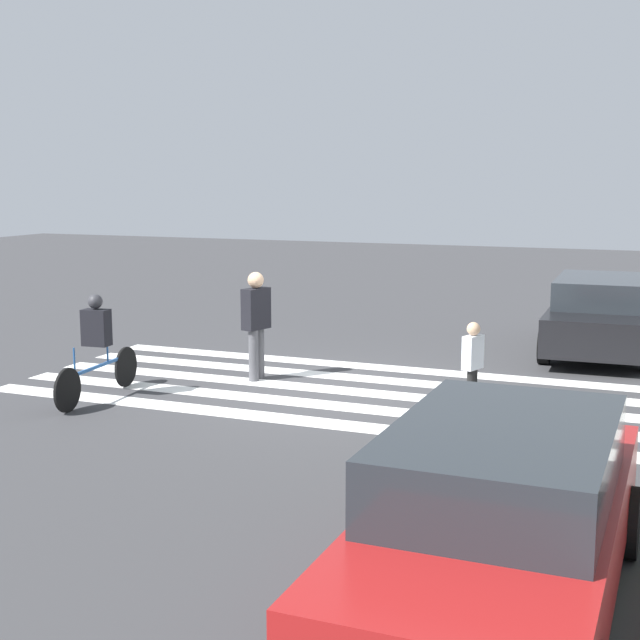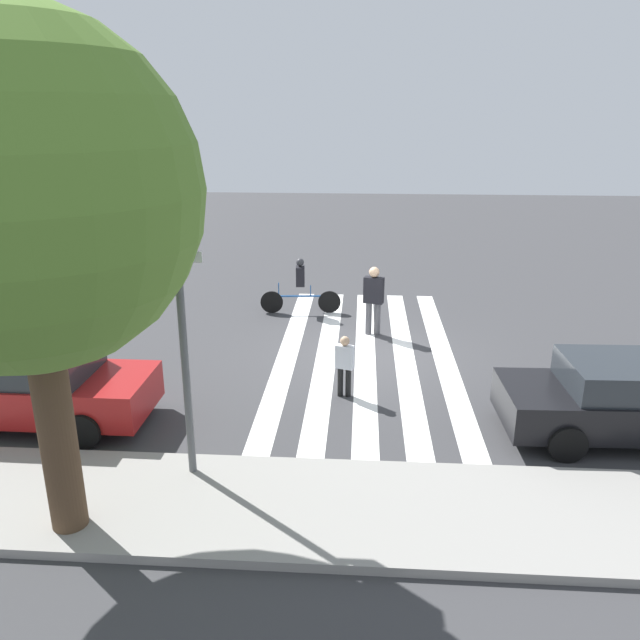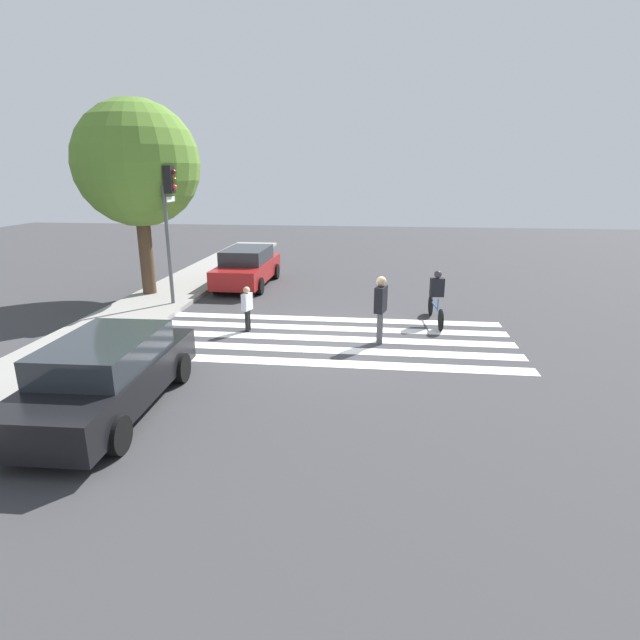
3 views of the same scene
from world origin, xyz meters
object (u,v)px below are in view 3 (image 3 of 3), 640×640
street_tree (137,164)px  car_parked_far_curb (107,374)px  traffic_light (169,206)px  cyclist_mid_street (437,295)px  pedestrian_adult_yellow_jacket (381,306)px  pedestrian_adult_tall_backpack (247,306)px  car_parked_silver_sedan (247,267)px

street_tree → car_parked_far_curb: 10.16m
traffic_light → cyclist_mid_street: size_ratio=2.08×
traffic_light → pedestrian_adult_yellow_jacket: (-2.91, -6.78, -2.32)m
pedestrian_adult_tall_backpack → car_parked_far_curb: (-5.18, 1.33, 0.01)m
car_parked_far_curb → car_parked_silver_sedan: 11.04m
car_parked_silver_sedan → street_tree: bearing=126.3°
car_parked_far_curb → pedestrian_adult_yellow_jacket: bearing=-49.6°
traffic_light → pedestrian_adult_tall_backpack: size_ratio=3.69×
pedestrian_adult_tall_backpack → car_parked_silver_sedan: bearing=32.7°
traffic_light → car_parked_silver_sedan: size_ratio=1.02×
car_parked_far_curb → cyclist_mid_street: bearing=-47.1°
cyclist_mid_street → pedestrian_adult_yellow_jacket: bearing=136.4°
pedestrian_adult_yellow_jacket → cyclist_mid_street: size_ratio=0.78×
pedestrian_adult_tall_backpack → cyclist_mid_street: 5.59m
pedestrian_adult_tall_backpack → car_parked_silver_sedan: size_ratio=0.28×
pedestrian_adult_yellow_jacket → cyclist_mid_street: (2.05, -1.66, -0.15)m
pedestrian_adult_yellow_jacket → pedestrian_adult_tall_backpack: size_ratio=1.39×
car_parked_silver_sedan → car_parked_far_curb: bearing=-178.6°
pedestrian_adult_tall_backpack → car_parked_far_curb: size_ratio=0.27×
pedestrian_adult_yellow_jacket → street_tree: bearing=79.0°
pedestrian_adult_yellow_jacket → car_parked_silver_sedan: 8.34m
traffic_light → street_tree: (1.33, 1.56, 1.28)m
street_tree → pedestrian_adult_yellow_jacket: street_tree is taller
traffic_light → pedestrian_adult_yellow_jacket: size_ratio=2.65×
cyclist_mid_street → car_parked_silver_sedan: 8.21m
street_tree → car_parked_far_curb: (-8.80, -3.28, -3.88)m
pedestrian_adult_yellow_jacket → car_parked_far_curb: (-4.55, 5.06, -0.27)m
street_tree → pedestrian_adult_tall_backpack: (-3.63, -4.60, -3.89)m
traffic_light → pedestrian_adult_yellow_jacket: traffic_light is taller
street_tree → car_parked_far_curb: size_ratio=1.44×
pedestrian_adult_yellow_jacket → pedestrian_adult_tall_backpack: (0.62, 3.74, -0.28)m
street_tree → car_parked_silver_sedan: (2.23, -3.09, -3.85)m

